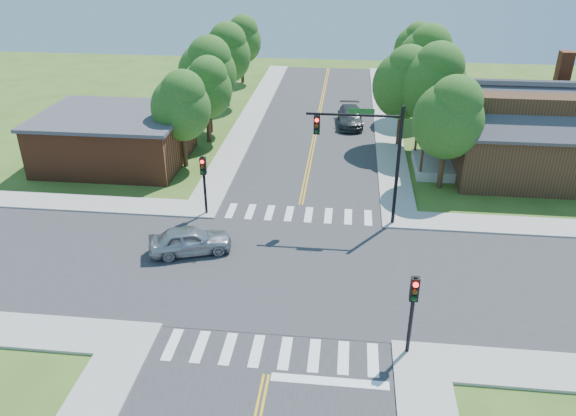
# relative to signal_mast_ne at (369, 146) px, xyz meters

# --- Properties ---
(ground) EXTENTS (100.00, 100.00, 0.00)m
(ground) POSITION_rel_signal_mast_ne_xyz_m (-3.91, -5.59, -4.85)
(ground) COLOR #38591C
(ground) RESTS_ON ground
(road_ns) EXTENTS (10.00, 90.00, 0.04)m
(road_ns) POSITION_rel_signal_mast_ne_xyz_m (-3.91, -5.59, -4.83)
(road_ns) COLOR #2D2D30
(road_ns) RESTS_ON ground
(road_ew) EXTENTS (90.00, 10.00, 0.04)m
(road_ew) POSITION_rel_signal_mast_ne_xyz_m (-3.91, -5.59, -4.83)
(road_ew) COLOR #2D2D30
(road_ew) RESTS_ON ground
(intersection_patch) EXTENTS (10.20, 10.20, 0.06)m
(intersection_patch) POSITION_rel_signal_mast_ne_xyz_m (-3.91, -5.59, -4.85)
(intersection_patch) COLOR #2D2D30
(intersection_patch) RESTS_ON ground
(sidewalk_ne) EXTENTS (40.00, 40.00, 0.14)m
(sidewalk_ne) POSITION_rel_signal_mast_ne_xyz_m (11.90, 10.23, -4.78)
(sidewalk_ne) COLOR #9E9B93
(sidewalk_ne) RESTS_ON ground
(sidewalk_nw) EXTENTS (40.00, 40.00, 0.14)m
(sidewalk_nw) POSITION_rel_signal_mast_ne_xyz_m (-19.73, 10.23, -4.78)
(sidewalk_nw) COLOR #9E9B93
(sidewalk_nw) RESTS_ON ground
(crosswalk_north) EXTENTS (8.85, 2.00, 0.01)m
(crosswalk_north) POSITION_rel_signal_mast_ne_xyz_m (-3.91, 0.61, -4.80)
(crosswalk_north) COLOR white
(crosswalk_north) RESTS_ON ground
(crosswalk_south) EXTENTS (8.85, 2.00, 0.01)m
(crosswalk_south) POSITION_rel_signal_mast_ne_xyz_m (-3.91, -11.79, -4.80)
(crosswalk_south) COLOR white
(crosswalk_south) RESTS_ON ground
(centerline) EXTENTS (0.30, 90.00, 0.01)m
(centerline) POSITION_rel_signal_mast_ne_xyz_m (-3.91, -5.59, -4.80)
(centerline) COLOR gold
(centerline) RESTS_ON ground
(stop_bar) EXTENTS (4.60, 0.45, 0.09)m
(stop_bar) POSITION_rel_signal_mast_ne_xyz_m (-1.41, -13.19, -4.85)
(stop_bar) COLOR white
(stop_bar) RESTS_ON ground
(signal_mast_ne) EXTENTS (5.30, 0.42, 7.20)m
(signal_mast_ne) POSITION_rel_signal_mast_ne_xyz_m (0.00, 0.00, 0.00)
(signal_mast_ne) COLOR black
(signal_mast_ne) RESTS_ON ground
(signal_pole_se) EXTENTS (0.34, 0.42, 3.80)m
(signal_pole_se) POSITION_rel_signal_mast_ne_xyz_m (1.69, -11.21, -2.19)
(signal_pole_se) COLOR black
(signal_pole_se) RESTS_ON ground
(signal_pole_nw) EXTENTS (0.34, 0.42, 3.80)m
(signal_pole_nw) POSITION_rel_signal_mast_ne_xyz_m (-9.51, -0.01, -2.19)
(signal_pole_nw) COLOR black
(signal_pole_nw) RESTS_ON ground
(house_ne) EXTENTS (13.05, 8.80, 7.11)m
(house_ne) POSITION_rel_signal_mast_ne_xyz_m (11.19, 8.65, -1.52)
(house_ne) COLOR #352412
(house_ne) RESTS_ON ground
(building_nw) EXTENTS (10.40, 8.40, 3.73)m
(building_nw) POSITION_rel_signal_mast_ne_xyz_m (-18.11, 7.61, -2.97)
(building_nw) COLOR brown
(building_nw) RESTS_ON ground
(tree_e_a) EXTENTS (4.51, 4.29, 7.67)m
(tree_e_a) POSITION_rel_signal_mast_ne_xyz_m (5.18, 5.54, 0.17)
(tree_e_a) COLOR #382314
(tree_e_a) RESTS_ON ground
(tree_e_b) EXTENTS (4.98, 4.73, 8.47)m
(tree_e_b) POSITION_rel_signal_mast_ne_xyz_m (4.93, 12.19, 0.70)
(tree_e_b) COLOR #382314
(tree_e_b) RESTS_ON ground
(tree_e_c) EXTENTS (4.95, 4.70, 8.41)m
(tree_e_c) POSITION_rel_signal_mast_ne_xyz_m (5.24, 20.45, 0.66)
(tree_e_c) COLOR #382314
(tree_e_c) RESTS_ON ground
(tree_e_d) EXTENTS (4.24, 4.03, 7.20)m
(tree_e_d) POSITION_rel_signal_mast_ne_xyz_m (5.26, 29.59, -0.13)
(tree_e_d) COLOR #382314
(tree_e_d) RESTS_ON ground
(tree_w_a) EXTENTS (4.19, 3.98, 7.12)m
(tree_w_a) POSITION_rel_signal_mast_ne_xyz_m (-12.78, 7.32, -0.19)
(tree_w_a) COLOR #382314
(tree_w_a) RESTS_ON ground
(tree_w_b) EXTENTS (4.76, 4.52, 8.10)m
(tree_w_b) POSITION_rel_signal_mast_ne_xyz_m (-12.67, 14.80, 0.45)
(tree_w_b) COLOR #382314
(tree_w_b) RESTS_ON ground
(tree_w_c) EXTENTS (4.68, 4.44, 7.95)m
(tree_w_c) POSITION_rel_signal_mast_ne_xyz_m (-12.80, 22.43, 0.36)
(tree_w_c) COLOR #382314
(tree_w_c) RESTS_ON ground
(tree_w_d) EXTENTS (4.31, 4.09, 7.32)m
(tree_w_d) POSITION_rel_signal_mast_ne_xyz_m (-13.02, 31.47, -0.06)
(tree_w_d) COLOR #382314
(tree_w_d) RESTS_ON ground
(tree_house) EXTENTS (4.69, 4.45, 7.97)m
(tree_house) POSITION_rel_signal_mast_ne_xyz_m (2.91, 13.34, 0.37)
(tree_house) COLOR #382314
(tree_house) RESTS_ON ground
(tree_bldg) EXTENTS (4.10, 3.89, 6.96)m
(tree_bldg) POSITION_rel_signal_mast_ne_xyz_m (-12.30, 12.61, -0.29)
(tree_bldg) COLOR #382314
(tree_bldg) RESTS_ON ground
(car_silver) EXTENTS (4.45, 5.46, 1.49)m
(car_silver) POSITION_rel_signal_mast_ne_xyz_m (-9.29, -4.43, -4.10)
(car_silver) COLOR #A5A7AB
(car_silver) RESTS_ON ground
(car_dgrey) EXTENTS (2.64, 5.41, 1.51)m
(car_dgrey) POSITION_rel_signal_mast_ne_xyz_m (-1.04, 17.96, -4.10)
(car_dgrey) COLOR #34373A
(car_dgrey) RESTS_ON ground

